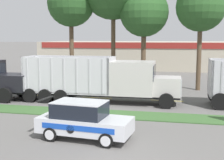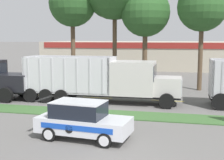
# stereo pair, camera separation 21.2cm
# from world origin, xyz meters

# --- Properties ---
(grass_verge) EXTENTS (120.00, 2.06, 0.06)m
(grass_verge) POSITION_xyz_m (0.00, 8.73, 0.03)
(grass_verge) COLOR #3D6633
(grass_verge) RESTS_ON ground_plane
(centre_line_3) EXTENTS (2.40, 0.14, 0.01)m
(centre_line_3) POSITION_xyz_m (-9.79, 13.76, 0.00)
(centre_line_3) COLOR yellow
(centre_line_3) RESTS_ON ground_plane
(centre_line_4) EXTENTS (2.40, 0.14, 0.01)m
(centre_line_4) POSITION_xyz_m (-4.39, 13.76, 0.00)
(centre_line_4) COLOR yellow
(centre_line_4) RESTS_ON ground_plane
(centre_line_5) EXTENTS (2.40, 0.14, 0.01)m
(centre_line_5) POSITION_xyz_m (1.01, 13.76, 0.00)
(centre_line_5) COLOR yellow
(centre_line_5) RESTS_ON ground_plane
(dump_truck_lead) EXTENTS (11.31, 2.65, 3.28)m
(dump_truck_lead) POSITION_xyz_m (-2.67, 12.25, 1.57)
(dump_truck_lead) COLOR black
(dump_truck_lead) RESTS_ON ground_plane
(rally_car) EXTENTS (4.46, 2.26, 1.78)m
(rally_car) POSITION_xyz_m (-2.42, 4.08, 0.89)
(rally_car) COLOR silver
(rally_car) RESTS_ON ground_plane
(store_building_backdrop) EXTENTS (33.91, 12.10, 4.02)m
(store_building_backdrop) POSITION_xyz_m (-1.98, 39.74, 2.01)
(store_building_backdrop) COLOR #BCB29E
(store_building_backdrop) RESTS_ON ground_plane
(tree_behind_centre) EXTENTS (4.61, 4.61, 10.46)m
(tree_behind_centre) POSITION_xyz_m (-1.54, 20.44, 7.44)
(tree_behind_centre) COLOR brown
(tree_behind_centre) RESTS_ON ground_plane
(tree_behind_right) EXTENTS (4.28, 4.28, 10.49)m
(tree_behind_right) POSITION_xyz_m (3.51, 19.18, 7.68)
(tree_behind_right) COLOR brown
(tree_behind_right) RESTS_ON ground_plane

